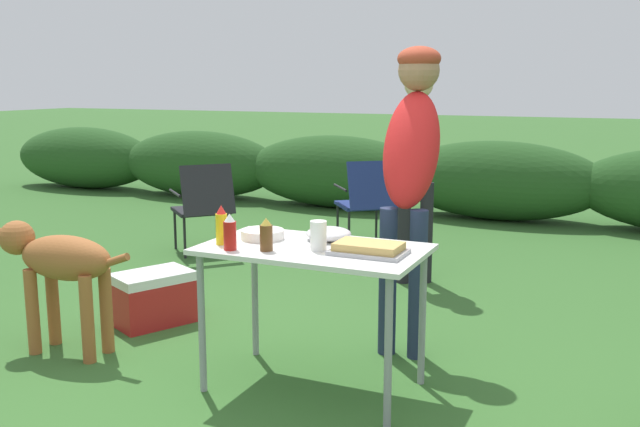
{
  "coord_description": "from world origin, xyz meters",
  "views": [
    {
      "loc": [
        1.44,
        -3.12,
        1.55
      ],
      "look_at": [
        -0.01,
        0.1,
        0.89
      ],
      "focal_mm": 40.0,
      "sensor_mm": 36.0,
      "label": 1
    }
  ],
  "objects_px": {
    "beer_bottle": "(266,235)",
    "cooler_box": "(153,298)",
    "paper_cup_stack": "(318,236)",
    "food_tray": "(369,249)",
    "ketchup_bottle": "(230,233)",
    "mixing_bowl": "(329,234)",
    "mustard_bottle": "(222,226)",
    "standing_person_in_gray_fleece": "(411,155)",
    "camp_chair_near_hedge": "(203,203)",
    "plate_stack": "(262,234)",
    "camp_chair_green_behind_table": "(367,198)",
    "standing_person_with_beanie": "(417,154)",
    "dog": "(59,264)",
    "folding_table": "(313,262)"
  },
  "relations": [
    {
      "from": "beer_bottle",
      "to": "cooler_box",
      "type": "height_order",
      "value": "beer_bottle"
    },
    {
      "from": "paper_cup_stack",
      "to": "food_tray",
      "type": "bearing_deg",
      "value": 6.73
    },
    {
      "from": "ketchup_bottle",
      "to": "cooler_box",
      "type": "distance_m",
      "value": 1.39
    },
    {
      "from": "mixing_bowl",
      "to": "mustard_bottle",
      "type": "bearing_deg",
      "value": -145.62
    },
    {
      "from": "standing_person_in_gray_fleece",
      "to": "cooler_box",
      "type": "bearing_deg",
      "value": -173.16
    },
    {
      "from": "beer_bottle",
      "to": "camp_chair_near_hedge",
      "type": "bearing_deg",
      "value": 129.18
    },
    {
      "from": "food_tray",
      "to": "cooler_box",
      "type": "distance_m",
      "value": 1.83
    },
    {
      "from": "food_tray",
      "to": "plate_stack",
      "type": "bearing_deg",
      "value": 172.11
    },
    {
      "from": "food_tray",
      "to": "camp_chair_green_behind_table",
      "type": "distance_m",
      "value": 3.34
    },
    {
      "from": "standing_person_in_gray_fleece",
      "to": "mustard_bottle",
      "type": "bearing_deg",
      "value": -131.63
    },
    {
      "from": "food_tray",
      "to": "beer_bottle",
      "type": "height_order",
      "value": "beer_bottle"
    },
    {
      "from": "standing_person_with_beanie",
      "to": "dog",
      "type": "bearing_deg",
      "value": -152.53
    },
    {
      "from": "ketchup_bottle",
      "to": "camp_chair_green_behind_table",
      "type": "distance_m",
      "value": 3.37
    },
    {
      "from": "plate_stack",
      "to": "beer_bottle",
      "type": "xyz_separation_m",
      "value": [
        0.15,
        -0.22,
        0.05
      ]
    },
    {
      "from": "beer_bottle",
      "to": "mustard_bottle",
      "type": "bearing_deg",
      "value": 173.62
    },
    {
      "from": "food_tray",
      "to": "camp_chair_near_hedge",
      "type": "distance_m",
      "value": 3.3
    },
    {
      "from": "ketchup_bottle",
      "to": "standing_person_in_gray_fleece",
      "type": "height_order",
      "value": "standing_person_in_gray_fleece"
    },
    {
      "from": "standing_person_with_beanie",
      "to": "ketchup_bottle",
      "type": "bearing_deg",
      "value": -125.96
    },
    {
      "from": "food_tray",
      "to": "camp_chair_near_hedge",
      "type": "xyz_separation_m",
      "value": [
        -2.41,
        2.24,
        -0.3
      ]
    },
    {
      "from": "food_tray",
      "to": "beer_bottle",
      "type": "relative_size",
      "value": 2.17
    },
    {
      "from": "food_tray",
      "to": "beer_bottle",
      "type": "distance_m",
      "value": 0.5
    },
    {
      "from": "standing_person_with_beanie",
      "to": "plate_stack",
      "type": "bearing_deg",
      "value": -126.11
    },
    {
      "from": "food_tray",
      "to": "standing_person_in_gray_fleece",
      "type": "height_order",
      "value": "standing_person_in_gray_fleece"
    },
    {
      "from": "camp_chair_near_hedge",
      "to": "mustard_bottle",
      "type": "bearing_deg",
      "value": -102.19
    },
    {
      "from": "standing_person_in_gray_fleece",
      "to": "camp_chair_green_behind_table",
      "type": "distance_m",
      "value": 2.69
    },
    {
      "from": "paper_cup_stack",
      "to": "beer_bottle",
      "type": "xyz_separation_m",
      "value": [
        -0.23,
        -0.11,
        0.0
      ]
    },
    {
      "from": "food_tray",
      "to": "standing_person_in_gray_fleece",
      "type": "distance_m",
      "value": 0.85
    },
    {
      "from": "paper_cup_stack",
      "to": "standing_person_in_gray_fleece",
      "type": "distance_m",
      "value": 0.89
    },
    {
      "from": "beer_bottle",
      "to": "food_tray",
      "type": "bearing_deg",
      "value": 16.21
    },
    {
      "from": "paper_cup_stack",
      "to": "standing_person_with_beanie",
      "type": "xyz_separation_m",
      "value": [
        -0.15,
        2.15,
        0.19
      ]
    },
    {
      "from": "beer_bottle",
      "to": "standing_person_with_beanie",
      "type": "height_order",
      "value": "standing_person_with_beanie"
    },
    {
      "from": "camp_chair_green_behind_table",
      "to": "camp_chair_near_hedge",
      "type": "height_order",
      "value": "same"
    },
    {
      "from": "mustard_bottle",
      "to": "standing_person_in_gray_fleece",
      "type": "distance_m",
      "value": 1.17
    },
    {
      "from": "mustard_bottle",
      "to": "dog",
      "type": "xyz_separation_m",
      "value": [
        -1.09,
        -0.01,
        -0.31
      ]
    },
    {
      "from": "folding_table",
      "to": "camp_chair_green_behind_table",
      "type": "bearing_deg",
      "value": 105.69
    },
    {
      "from": "camp_chair_green_behind_table",
      "to": "standing_person_with_beanie",
      "type": "bearing_deg",
      "value": -90.3
    },
    {
      "from": "camp_chair_green_behind_table",
      "to": "cooler_box",
      "type": "distance_m",
      "value": 2.67
    },
    {
      "from": "standing_person_with_beanie",
      "to": "dog",
      "type": "relative_size",
      "value": 1.77
    },
    {
      "from": "plate_stack",
      "to": "paper_cup_stack",
      "type": "bearing_deg",
      "value": -17.22
    },
    {
      "from": "standing_person_in_gray_fleece",
      "to": "dog",
      "type": "relative_size",
      "value": 1.88
    },
    {
      "from": "folding_table",
      "to": "mustard_bottle",
      "type": "relative_size",
      "value": 5.49
    },
    {
      "from": "folding_table",
      "to": "dog",
      "type": "relative_size",
      "value": 1.19
    },
    {
      "from": "cooler_box",
      "to": "mustard_bottle",
      "type": "bearing_deg",
      "value": 82.4
    },
    {
      "from": "cooler_box",
      "to": "mixing_bowl",
      "type": "bearing_deg",
      "value": 103.64
    },
    {
      "from": "beer_bottle",
      "to": "ketchup_bottle",
      "type": "bearing_deg",
      "value": -161.89
    },
    {
      "from": "mustard_bottle",
      "to": "standing_person_with_beanie",
      "type": "xyz_separation_m",
      "value": [
        0.34,
        2.23,
        0.17
      ]
    },
    {
      "from": "camp_chair_near_hedge",
      "to": "folding_table",
      "type": "bearing_deg",
      "value": -93.89
    },
    {
      "from": "beer_bottle",
      "to": "standing_person_in_gray_fleece",
      "type": "distance_m",
      "value": 1.06
    },
    {
      "from": "mixing_bowl",
      "to": "beer_bottle",
      "type": "bearing_deg",
      "value": -118.05
    },
    {
      "from": "paper_cup_stack",
      "to": "cooler_box",
      "type": "bearing_deg",
      "value": 159.45
    }
  ]
}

